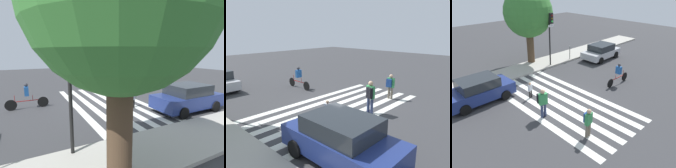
% 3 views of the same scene
% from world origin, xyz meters
% --- Properties ---
extents(ground_plane, '(60.00, 60.00, 0.00)m').
position_xyz_m(ground_plane, '(0.00, 0.00, 0.00)').
color(ground_plane, '#38383A').
extents(sidewalk_curb, '(36.00, 2.50, 0.14)m').
position_xyz_m(sidewalk_curb, '(0.00, 6.25, 0.07)').
color(sidewalk_curb, '#ADA89E').
rests_on(sidewalk_curb, ground_plane).
extents(crosswalk_stripes, '(4.65, 10.00, 0.01)m').
position_xyz_m(crosswalk_stripes, '(0.00, 0.00, 0.00)').
color(crosswalk_stripes, silver).
rests_on(crosswalk_stripes, ground_plane).
extents(traffic_light, '(0.60, 0.50, 4.83)m').
position_xyz_m(traffic_light, '(3.71, 5.17, 3.38)').
color(traffic_light, black).
rests_on(traffic_light, ground_plane).
extents(street_tree, '(4.20, 4.20, 6.65)m').
position_xyz_m(street_tree, '(2.98, 7.14, 4.50)').
color(street_tree, '#4C3826').
rests_on(street_tree, ground_plane).
extents(pedestrian_child_with_backpack, '(0.46, 0.41, 1.57)m').
position_xyz_m(pedestrian_child_with_backpack, '(-1.30, -3.37, 0.92)').
color(pedestrian_child_with_backpack, '#6B6051').
rests_on(pedestrian_child_with_backpack, ground_plane).
extents(pedestrian_adult_yellow_jacket, '(0.33, 0.23, 1.09)m').
position_xyz_m(pedestrian_adult_yellow_jacket, '(-1.00, 1.80, 0.62)').
color(pedestrian_adult_yellow_jacket, black).
rests_on(pedestrian_adult_yellow_jacket, ground_plane).
extents(pedestrian_adult_tall_backpack, '(0.52, 0.50, 1.73)m').
position_xyz_m(pedestrian_adult_tall_backpack, '(-1.79, -0.49, 1.01)').
color(pedestrian_adult_tall_backpack, navy).
rests_on(pedestrian_adult_tall_backpack, ground_plane).
extents(cyclist_far_lane, '(2.46, 0.40, 1.61)m').
position_xyz_m(cyclist_far_lane, '(4.92, -0.98, 0.86)').
color(cyclist_far_lane, black).
rests_on(cyclist_far_lane, ground_plane).
extents(car_parked_dark_suv, '(4.21, 2.08, 1.58)m').
position_xyz_m(car_parked_dark_suv, '(-3.60, 3.65, 0.80)').
color(car_parked_dark_suv, navy).
rests_on(car_parked_dark_suv, ground_plane).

